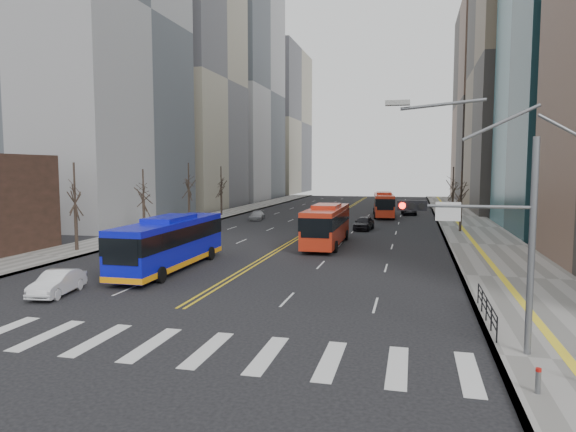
{
  "coord_description": "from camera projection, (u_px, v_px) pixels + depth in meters",
  "views": [
    {
      "loc": [
        11.05,
        -17.69,
        6.89
      ],
      "look_at": [
        3.58,
        12.75,
        3.97
      ],
      "focal_mm": 32.0,
      "sensor_mm": 36.0,
      "label": 1
    }
  ],
  "objects": [
    {
      "name": "ground",
      "position": [
        124.0,
        342.0,
        20.37
      ],
      "size": [
        220.0,
        220.0,
        0.0
      ],
      "primitive_type": "plane",
      "color": "black"
    },
    {
      "name": "sidewalk_right",
      "position": [
        470.0,
        227.0,
        59.73
      ],
      "size": [
        7.0,
        130.0,
        0.15
      ],
      "primitive_type": "cube",
      "color": "slate",
      "rests_on": "ground"
    },
    {
      "name": "sidewalk_left",
      "position": [
        199.0,
        220.0,
        67.79
      ],
      "size": [
        5.0,
        130.0,
        0.15
      ],
      "primitive_type": "cube",
      "color": "slate",
      "rests_on": "ground"
    },
    {
      "name": "crosswalk",
      "position": [
        124.0,
        342.0,
        20.37
      ],
      "size": [
        26.7,
        4.0,
        0.01
      ],
      "color": "silver",
      "rests_on": "ground"
    },
    {
      "name": "centerline",
      "position": [
        334.0,
        216.0,
        73.55
      ],
      "size": [
        0.55,
        100.0,
        0.01
      ],
      "color": "gold",
      "rests_on": "ground"
    },
    {
      "name": "office_towers",
      "position": [
        348.0,
        64.0,
        84.37
      ],
      "size": [
        83.0,
        134.0,
        58.0
      ],
      "color": "#949496",
      "rests_on": "ground"
    },
    {
      "name": "signal_mast",
      "position": [
        490.0,
        224.0,
        18.58
      ],
      "size": [
        5.37,
        0.37,
        9.39
      ],
      "color": "slate",
      "rests_on": "ground"
    },
    {
      "name": "pedestrian_railing",
      "position": [
        487.0,
        306.0,
        22.7
      ],
      "size": [
        0.06,
        6.06,
        1.02
      ],
      "color": "black",
      "rests_on": "sidewalk_right"
    },
    {
      "name": "street_trees",
      "position": [
        239.0,
        187.0,
        55.03
      ],
      "size": [
        35.2,
        47.2,
        7.6
      ],
      "color": "#2D221B",
      "rests_on": "ground"
    },
    {
      "name": "blue_bus",
      "position": [
        170.0,
        242.0,
        34.91
      ],
      "size": [
        3.04,
        12.63,
        3.65
      ],
      "color": "#0D12C5",
      "rests_on": "ground"
    },
    {
      "name": "red_bus_near",
      "position": [
        327.0,
        223.0,
        45.7
      ],
      "size": [
        3.04,
        11.74,
        3.7
      ],
      "color": "red",
      "rests_on": "ground"
    },
    {
      "name": "red_bus_far",
      "position": [
        384.0,
        203.0,
        72.93
      ],
      "size": [
        3.59,
        11.3,
        3.53
      ],
      "color": "red",
      "rests_on": "ground"
    },
    {
      "name": "car_white",
      "position": [
        57.0,
        283.0,
        27.94
      ],
      "size": [
        1.99,
        4.2,
        1.33
      ],
      "primitive_type": "imported",
      "rotation": [
        0.0,
        0.0,
        0.15
      ],
      "color": "silver",
      "rests_on": "ground"
    },
    {
      "name": "car_dark_mid",
      "position": [
        364.0,
        223.0,
        57.51
      ],
      "size": [
        2.31,
        4.66,
        1.53
      ],
      "primitive_type": "imported",
      "rotation": [
        0.0,
        0.0,
        -0.11
      ],
      "color": "black",
      "rests_on": "ground"
    },
    {
      "name": "car_silver",
      "position": [
        257.0,
        215.0,
        68.66
      ],
      "size": [
        2.22,
        4.28,
        1.19
      ],
      "primitive_type": "imported",
      "rotation": [
        0.0,
        0.0,
        0.14
      ],
      "color": "#9E9FA3",
      "rests_on": "ground"
    },
    {
      "name": "car_dark_far",
      "position": [
        409.0,
        211.0,
        76.17
      ],
      "size": [
        2.46,
        4.58,
        1.22
      ],
      "primitive_type": "imported",
      "rotation": [
        0.0,
        0.0,
        0.1
      ],
      "color": "black",
      "rests_on": "ground"
    }
  ]
}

